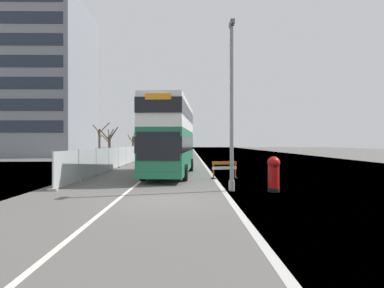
{
  "coord_description": "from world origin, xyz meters",
  "views": [
    {
      "loc": [
        0.96,
        -12.32,
        2.29
      ],
      "look_at": [
        1.19,
        6.23,
        2.2
      ],
      "focal_mm": 28.97,
      "sensor_mm": 36.0,
      "label": 1
    }
  ],
  "objects_px": {
    "red_pillar_postbox": "(274,172)",
    "car_receding_mid": "(161,150)",
    "car_receding_far": "(186,150)",
    "lamppost_foreground": "(232,111)",
    "car_oncoming_near": "(157,152)",
    "double_decker_bus": "(171,137)",
    "car_far_side": "(185,149)",
    "roadworks_barrier": "(224,168)"
  },
  "relations": [
    {
      "from": "lamppost_foreground",
      "to": "car_far_side",
      "type": "bearing_deg",
      "value": 93.23
    },
    {
      "from": "lamppost_foreground",
      "to": "car_receding_far",
      "type": "relative_size",
      "value": 1.93
    },
    {
      "from": "lamppost_foreground",
      "to": "car_far_side",
      "type": "height_order",
      "value": "lamppost_foreground"
    },
    {
      "from": "car_oncoming_near",
      "to": "car_receding_far",
      "type": "height_order",
      "value": "car_oncoming_near"
    },
    {
      "from": "car_receding_mid",
      "to": "lamppost_foreground",
      "type": "bearing_deg",
      "value": -79.45
    },
    {
      "from": "car_receding_mid",
      "to": "roadworks_barrier",
      "type": "bearing_deg",
      "value": -77.24
    },
    {
      "from": "double_decker_bus",
      "to": "car_receding_mid",
      "type": "height_order",
      "value": "double_decker_bus"
    },
    {
      "from": "lamppost_foreground",
      "to": "red_pillar_postbox",
      "type": "relative_size",
      "value": 4.89
    },
    {
      "from": "double_decker_bus",
      "to": "car_receding_mid",
      "type": "xyz_separation_m",
      "value": [
        -3.08,
        26.95,
        -1.65
      ]
    },
    {
      "from": "double_decker_bus",
      "to": "lamppost_foreground",
      "type": "bearing_deg",
      "value": -65.54
    },
    {
      "from": "car_oncoming_near",
      "to": "car_far_side",
      "type": "distance_m",
      "value": 20.88
    },
    {
      "from": "lamppost_foreground",
      "to": "car_oncoming_near",
      "type": "xyz_separation_m",
      "value": [
        -6.11,
        25.86,
        -2.77
      ]
    },
    {
      "from": "red_pillar_postbox",
      "to": "car_receding_far",
      "type": "distance_m",
      "value": 40.88
    },
    {
      "from": "roadworks_barrier",
      "to": "lamppost_foreground",
      "type": "bearing_deg",
      "value": -92.78
    },
    {
      "from": "red_pillar_postbox",
      "to": "car_receding_mid",
      "type": "bearing_deg",
      "value": 103.54
    },
    {
      "from": "red_pillar_postbox",
      "to": "car_far_side",
      "type": "distance_m",
      "value": 46.92
    },
    {
      "from": "double_decker_bus",
      "to": "car_oncoming_near",
      "type": "height_order",
      "value": "double_decker_bus"
    },
    {
      "from": "red_pillar_postbox",
      "to": "car_far_side",
      "type": "xyz_separation_m",
      "value": [
        -4.54,
        46.7,
        0.06
      ]
    },
    {
      "from": "car_oncoming_near",
      "to": "double_decker_bus",
      "type": "bearing_deg",
      "value": -81.36
    },
    {
      "from": "double_decker_bus",
      "to": "car_oncoming_near",
      "type": "bearing_deg",
      "value": 98.64
    },
    {
      "from": "double_decker_bus",
      "to": "lamppost_foreground",
      "type": "height_order",
      "value": "lamppost_foreground"
    },
    {
      "from": "roadworks_barrier",
      "to": "car_receding_far",
      "type": "height_order",
      "value": "car_receding_far"
    },
    {
      "from": "double_decker_bus",
      "to": "red_pillar_postbox",
      "type": "height_order",
      "value": "double_decker_bus"
    },
    {
      "from": "lamppost_foreground",
      "to": "car_far_side",
      "type": "xyz_separation_m",
      "value": [
        -2.62,
        46.44,
        -2.82
      ]
    },
    {
      "from": "red_pillar_postbox",
      "to": "car_receding_mid",
      "type": "relative_size",
      "value": 0.43
    },
    {
      "from": "lamppost_foreground",
      "to": "car_receding_mid",
      "type": "xyz_separation_m",
      "value": [
        -6.37,
        34.16,
        -2.73
      ]
    },
    {
      "from": "roadworks_barrier",
      "to": "car_far_side",
      "type": "height_order",
      "value": "car_far_side"
    },
    {
      "from": "car_far_side",
      "to": "double_decker_bus",
      "type": "bearing_deg",
      "value": -90.97
    },
    {
      "from": "roadworks_barrier",
      "to": "car_far_side",
      "type": "relative_size",
      "value": 0.41
    },
    {
      "from": "double_decker_bus",
      "to": "roadworks_barrier",
      "type": "relative_size",
      "value": 6.67
    },
    {
      "from": "lamppost_foreground",
      "to": "red_pillar_postbox",
      "type": "xyz_separation_m",
      "value": [
        1.92,
        -0.26,
        -2.88
      ]
    },
    {
      "from": "lamppost_foreground",
      "to": "car_far_side",
      "type": "distance_m",
      "value": 46.6
    },
    {
      "from": "car_receding_mid",
      "to": "car_receding_far",
      "type": "bearing_deg",
      "value": 57.99
    },
    {
      "from": "car_receding_far",
      "to": "lamppost_foreground",
      "type": "bearing_deg",
      "value": -86.49
    },
    {
      "from": "red_pillar_postbox",
      "to": "car_oncoming_near",
      "type": "bearing_deg",
      "value": 107.1
    },
    {
      "from": "red_pillar_postbox",
      "to": "car_oncoming_near",
      "type": "xyz_separation_m",
      "value": [
        -8.04,
        26.12,
        0.11
      ]
    },
    {
      "from": "lamppost_foreground",
      "to": "car_oncoming_near",
      "type": "bearing_deg",
      "value": 103.3
    },
    {
      "from": "car_receding_far",
      "to": "car_far_side",
      "type": "height_order",
      "value": "car_receding_far"
    },
    {
      "from": "double_decker_bus",
      "to": "red_pillar_postbox",
      "type": "xyz_separation_m",
      "value": [
        5.2,
        -7.48,
        -1.8
      ]
    },
    {
      "from": "lamppost_foreground",
      "to": "roadworks_barrier",
      "type": "distance_m",
      "value": 5.87
    },
    {
      "from": "lamppost_foreground",
      "to": "red_pillar_postbox",
      "type": "distance_m",
      "value": 3.47
    },
    {
      "from": "lamppost_foreground",
      "to": "roadworks_barrier",
      "type": "bearing_deg",
      "value": 87.22
    }
  ]
}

